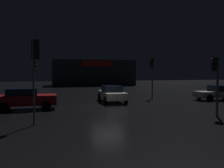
# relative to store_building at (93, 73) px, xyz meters

# --- Properties ---
(ground_plane) EXTENTS (120.00, 120.00, 0.00)m
(ground_plane) POSITION_rel_store_building_xyz_m (-5.45, -33.66, -2.68)
(ground_plane) COLOR black
(store_building) EXTENTS (17.04, 8.22, 5.36)m
(store_building) POSITION_rel_store_building_xyz_m (0.00, 0.00, 0.00)
(store_building) COLOR #33383D
(store_building) RESTS_ON ground
(traffic_signal_main) EXTENTS (0.42, 0.43, 3.83)m
(traffic_signal_main) POSITION_rel_store_building_xyz_m (-11.14, -27.35, 0.09)
(traffic_signal_main) COLOR #595B60
(traffic_signal_main) RESTS_ON ground
(traffic_signal_opposite) EXTENTS (0.42, 0.42, 4.39)m
(traffic_signal_opposite) POSITION_rel_store_building_xyz_m (-10.68, -38.96, 0.72)
(traffic_signal_opposite) COLOR #595B60
(traffic_signal_opposite) RESTS_ON ground
(traffic_signal_cross_left) EXTENTS (0.42, 0.42, 3.66)m
(traffic_signal_cross_left) POSITION_rel_store_building_xyz_m (0.01, -39.30, -0.09)
(traffic_signal_cross_left) COLOR #595B60
(traffic_signal_cross_left) RESTS_ON ground
(traffic_signal_cross_right) EXTENTS (0.43, 0.41, 4.23)m
(traffic_signal_cross_right) POSITION_rel_store_building_xyz_m (0.72, -28.52, 0.32)
(traffic_signal_cross_right) COLOR #595B60
(traffic_signal_cross_right) RESTS_ON ground
(car_near) EXTENTS (2.23, 4.68, 1.51)m
(car_near) POSITION_rel_store_building_xyz_m (-4.24, -30.57, -1.90)
(car_near) COLOR silver
(car_near) RESTS_ON ground
(car_far) EXTENTS (4.34, 2.05, 1.56)m
(car_far) POSITION_rel_store_building_xyz_m (-11.59, -33.25, -1.87)
(car_far) COLOR #A51414
(car_far) RESTS_ON ground
(car_crossing) EXTENTS (4.51, 2.10, 1.46)m
(car_crossing) POSITION_rel_store_building_xyz_m (6.29, -31.88, -1.94)
(car_crossing) COLOR silver
(car_crossing) RESTS_ON ground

